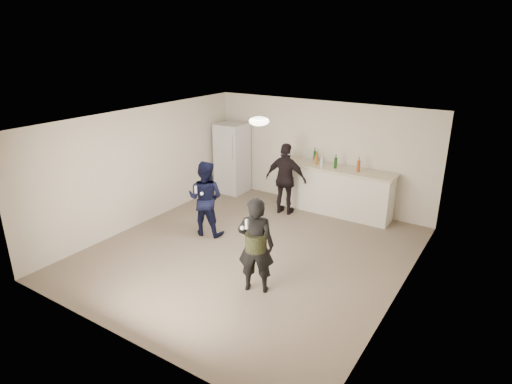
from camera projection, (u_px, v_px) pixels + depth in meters
The scene contains 21 objects.
floor at pixel (250, 252), 8.14m from camera, with size 6.00×6.00×0.00m, color #6B5B4C.
ceiling at pixel (250, 121), 7.28m from camera, with size 6.00×6.00×0.00m, color silver.
wall_back at pixel (320, 154), 10.08m from camera, with size 6.00×6.00×0.00m, color beige.
wall_front at pixel (117, 258), 5.34m from camera, with size 6.00×6.00×0.00m, color beige.
wall_left at pixel (143, 166), 9.11m from camera, with size 6.00×6.00×0.00m, color beige.
wall_right at pixel (405, 224), 6.31m from camera, with size 6.00×6.00×0.00m, color beige.
counter at pixel (335, 191), 9.78m from camera, with size 2.60×0.56×1.05m, color silver.
counter_top at pixel (336, 168), 9.60m from camera, with size 2.68×0.64×0.04m, color beige.
fridge at pixel (232, 158), 11.04m from camera, with size 0.70×0.70×1.80m, color silver.
fridge_handle at pixel (233, 147), 10.47m from camera, with size 0.02×0.02×0.60m, color silver.
ceiling_dome at pixel (259, 121), 7.53m from camera, with size 0.36×0.36×0.16m, color white.
shaker at pixel (314, 160), 9.87m from camera, with size 0.08×0.08×0.17m, color #ADAEB2.
man at pixel (205, 198), 8.64m from camera, with size 0.76×0.59×1.56m, color #0E133C.
woman at pixel (256, 245), 6.66m from camera, with size 0.58×0.38×1.59m, color black.
camo_shorts at pixel (256, 242), 6.64m from camera, with size 0.34×0.34×0.28m, color #323A1A.
spectator at pixel (286, 179), 9.65m from camera, with size 0.97×0.40×1.65m, color black.
remote_man at pixel (196, 190), 8.32m from camera, with size 0.04×0.04×0.15m, color silver.
nunchuk_man at pixel (202, 194), 8.31m from camera, with size 0.07×0.07×0.07m, color white.
remote_woman at pixel (247, 224), 6.31m from camera, with size 0.04×0.04×0.15m, color silver.
nunchuk_woman at pixel (242, 228), 6.41m from camera, with size 0.07×0.07×0.07m, color white.
bottle_cluster at pixel (330, 162), 9.60m from camera, with size 1.21×0.35×0.26m.
Camera 1 is at (4.02, -6.04, 3.85)m, focal length 30.00 mm.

